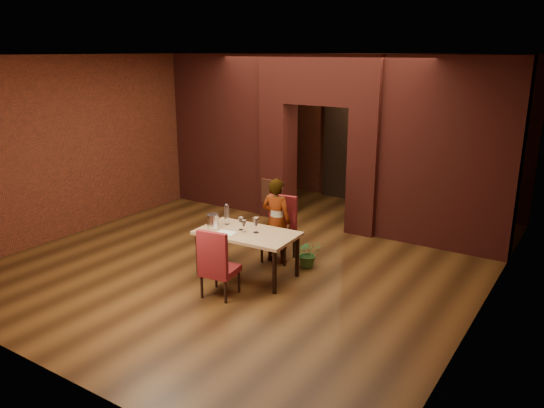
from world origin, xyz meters
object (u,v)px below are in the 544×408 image
at_px(dining_table, 247,254).
at_px(potted_plant, 308,253).
at_px(chair_near, 220,262).
at_px(wine_glass_b, 244,226).
at_px(wine_glass_c, 256,225).
at_px(water_bottle, 227,214).
at_px(wine_bucket, 213,221).
at_px(wine_glass_a, 241,224).
at_px(chair_far, 278,230).
at_px(person_seated, 276,221).

relative_size(dining_table, potted_plant, 3.28).
height_order(dining_table, chair_near, chair_near).
relative_size(wine_glass_b, wine_glass_c, 0.78).
xyz_separation_m(wine_glass_c, water_bottle, (-0.60, 0.08, 0.05)).
bearing_deg(wine_bucket, wine_glass_a, 25.12).
xyz_separation_m(wine_bucket, potted_plant, (1.12, 0.94, -0.58)).
height_order(chair_far, chair_near, chair_far).
xyz_separation_m(dining_table, chair_near, (0.08, -0.75, 0.15)).
xyz_separation_m(person_seated, wine_bucket, (-0.58, -0.87, 0.12)).
xyz_separation_m(person_seated, potted_plant, (0.54, 0.07, -0.46)).
bearing_deg(person_seated, potted_plant, -175.09).
xyz_separation_m(dining_table, person_seated, (0.06, 0.71, 0.34)).
xyz_separation_m(wine_glass_b, wine_bucket, (-0.47, -0.14, 0.02)).
height_order(wine_glass_b, potted_plant, wine_glass_b).
distance_m(dining_table, person_seated, 0.79).
bearing_deg(person_seated, dining_table, 82.50).
distance_m(wine_glass_b, water_bottle, 0.46).
height_order(chair_near, wine_bucket, chair_near).
height_order(wine_glass_a, water_bottle, water_bottle).
bearing_deg(person_seated, wine_glass_c, 93.45).
bearing_deg(wine_glass_a, wine_glass_c, 4.83).
relative_size(chair_near, wine_glass_a, 4.99).
bearing_deg(wine_glass_a, wine_bucket, -154.88).
height_order(dining_table, person_seated, person_seated).
height_order(wine_glass_c, water_bottle, water_bottle).
xyz_separation_m(chair_far, chair_near, (0.02, -1.52, -0.03)).
distance_m(person_seated, wine_glass_c, 0.68).
bearing_deg(potted_plant, wine_bucket, -140.09).
relative_size(wine_glass_b, water_bottle, 0.56).
bearing_deg(person_seated, wine_glass_b, 79.59).
height_order(wine_glass_b, wine_bucket, wine_bucket).
height_order(dining_table, water_bottle, water_bottle).
bearing_deg(wine_bucket, chair_near, -44.94).
distance_m(dining_table, wine_bucket, 0.71).
bearing_deg(wine_glass_b, dining_table, 28.43).
height_order(chair_far, person_seated, person_seated).
height_order(dining_table, wine_glass_c, wine_glass_c).
bearing_deg(potted_plant, person_seated, -172.59).
height_order(chair_near, person_seated, person_seated).
height_order(dining_table, wine_bucket, wine_bucket).
xyz_separation_m(wine_bucket, water_bottle, (0.04, 0.29, 0.05)).
xyz_separation_m(dining_table, wine_bucket, (-0.51, -0.16, 0.46)).
relative_size(dining_table, wine_bucket, 6.55).
relative_size(wine_glass_b, potted_plant, 0.40).
bearing_deg(wine_glass_a, chair_far, 75.92).
height_order(dining_table, potted_plant, dining_table).
distance_m(wine_glass_b, wine_bucket, 0.49).
bearing_deg(wine_bucket, water_bottle, 81.67).
xyz_separation_m(wine_glass_a, water_bottle, (-0.34, 0.10, 0.06)).
distance_m(person_seated, water_bottle, 0.81).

